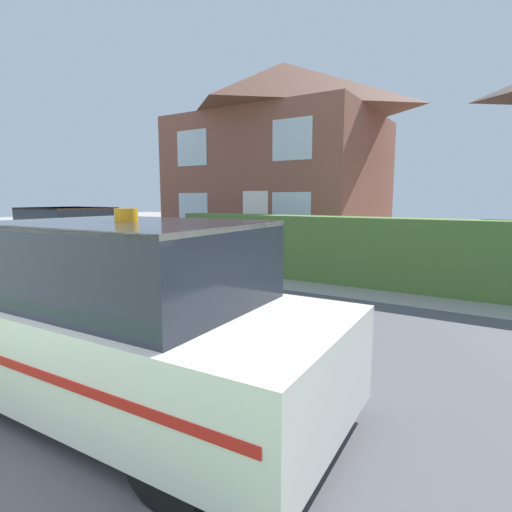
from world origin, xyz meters
TOP-DOWN VIEW (x-y plane):
  - road_strip at (0.00, 3.93)m, footprint 28.00×6.06m
  - garden_hedge at (-0.01, 8.32)m, footprint 8.65×0.70m
  - police_car at (0.04, 2.22)m, footprint 4.21×1.88m
  - neighbour_car_near at (-6.40, 5.74)m, footprint 4.44×1.82m
  - house_left at (-5.10, 14.82)m, footprint 7.92×6.75m

SIDE VIEW (x-z plane):
  - road_strip at x=0.00m, z-range 0.00..0.01m
  - garden_hedge at x=-0.01m, z-range 0.00..1.45m
  - neighbour_car_near at x=-6.40m, z-range -0.07..1.55m
  - police_car at x=0.04m, z-range -0.09..1.66m
  - house_left at x=-5.10m, z-range 0.08..7.31m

